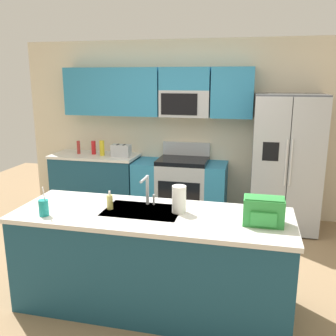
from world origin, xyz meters
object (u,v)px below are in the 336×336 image
refrigerator (286,163)px  pepper_mill (79,147)px  soap_dispenser (110,202)px  backpack (264,211)px  range_oven (180,188)px  sink_faucet (147,188)px  paper_towel_roll (179,199)px  toaster (121,151)px  bottle_yellow (102,148)px  drink_cup_teal (44,208)px  bottle_red (94,148)px

refrigerator → pepper_mill: bearing=178.7°
pepper_mill → soap_dispenser: 2.65m
pepper_mill → backpack: bearing=-39.8°
range_oven → soap_dispenser: (-0.20, -2.24, 0.53)m
sink_faucet → soap_dispenser: (-0.30, -0.18, -0.10)m
sink_faucet → paper_towel_roll: (0.32, -0.11, -0.05)m
range_oven → toaster: size_ratio=4.86×
bottle_yellow → soap_dispenser: bearing=-65.4°
toaster → soap_dispenser: bearing=-72.4°
drink_cup_teal → refrigerator: bearing=48.6°
sink_faucet → paper_towel_roll: sink_faucet is taller
toaster → backpack: (2.04, -2.25, 0.03)m
toaster → bottle_yellow: 0.31m
refrigerator → soap_dispenser: bearing=-127.7°
refrigerator → bottle_yellow: (-2.68, 0.03, 0.09)m
refrigerator → soap_dispenser: (-1.68, -2.17, 0.04)m
paper_towel_roll → soap_dispenser: bearing=-174.3°
refrigerator → bottle_yellow: 2.68m
bottle_yellow → bottle_red: (-0.17, 0.07, -0.01)m
pepper_mill → bottle_yellow: bearing=-6.2°
sink_faucet → toaster: bearing=116.3°
drink_cup_teal → pepper_mill: bearing=110.1°
toaster → bottle_red: bottle_red is taller
soap_dispenser → range_oven: bearing=84.8°
toaster → drink_cup_teal: (0.21, -2.48, -0.02)m
bottle_yellow → sink_faucet: sink_faucet is taller
sink_faucet → backpack: 1.07m
soap_dispenser → backpack: bearing=-2.3°
pepper_mill → soap_dispenser: (1.41, -2.24, -0.03)m
range_oven → backpack: size_ratio=4.25×
pepper_mill → bottle_red: bottle_red is taller
bottle_yellow → paper_towel_roll: (1.63, -2.14, 0.00)m
range_oven → pepper_mill: 1.71m
backpack → bottle_red: bearing=137.3°
range_oven → pepper_mill: size_ratio=6.76×
toaster → bottle_red: 0.48m
toaster → backpack: bearing=-47.8°
toaster → paper_towel_roll: bearing=-58.2°
bottle_red → pepper_mill: bearing=-175.0°
bottle_red → sink_faucet: sink_faucet is taller
range_oven → pepper_mill: (-1.62, -0.00, 0.56)m
pepper_mill → range_oven: bearing=0.1°
toaster → pepper_mill: (-0.72, 0.05, 0.01)m
bottle_red → sink_faucet: 2.56m
bottle_red → soap_dispenser: 2.55m
pepper_mill → soap_dispenser: bearing=-57.8°
backpack → pepper_mill: bearing=140.2°
bottle_red → soap_dispenser: bearing=-62.6°
toaster → soap_dispenser: toaster is taller
range_oven → bottle_yellow: bearing=-177.8°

